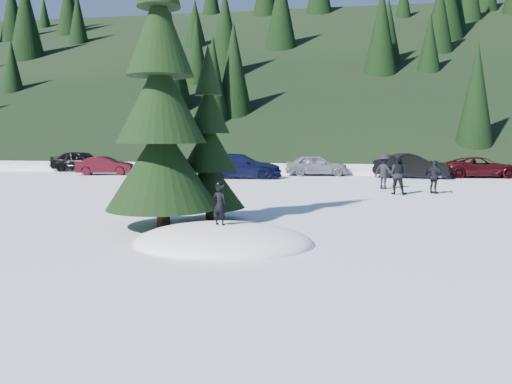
% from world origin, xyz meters
% --- Properties ---
extents(ground, '(200.00, 200.00, 0.00)m').
position_xyz_m(ground, '(0.00, 0.00, 0.00)').
color(ground, white).
rests_on(ground, ground).
extents(snow_mound, '(4.48, 3.52, 0.96)m').
position_xyz_m(snow_mound, '(0.00, 0.00, 0.00)').
color(snow_mound, white).
rests_on(snow_mound, ground).
extents(forest_hillside, '(200.00, 60.00, 25.00)m').
position_xyz_m(forest_hillside, '(0.00, 54.00, 12.50)').
color(forest_hillside, black).
rests_on(forest_hillside, ground).
extents(spruce_tall, '(3.20, 3.20, 8.60)m').
position_xyz_m(spruce_tall, '(-2.20, 1.80, 3.32)').
color(spruce_tall, black).
rests_on(spruce_tall, ground).
extents(spruce_short, '(2.20, 2.20, 5.37)m').
position_xyz_m(spruce_short, '(-1.20, 3.20, 2.10)').
color(spruce_short, black).
rests_on(spruce_short, ground).
extents(child_skier, '(0.41, 0.33, 1.00)m').
position_xyz_m(child_skier, '(-0.05, -0.12, 0.98)').
color(child_skier, black).
rests_on(child_skier, snow_mound).
extents(adult_0, '(1.03, 0.89, 1.83)m').
position_xyz_m(adult_0, '(5.31, 11.30, 0.91)').
color(adult_0, black).
rests_on(adult_0, ground).
extents(adult_1, '(0.90, 0.90, 1.53)m').
position_xyz_m(adult_1, '(7.00, 11.81, 0.77)').
color(adult_1, black).
rests_on(adult_1, ground).
extents(adult_2, '(1.28, 1.19, 1.73)m').
position_xyz_m(adult_2, '(4.93, 13.47, 0.87)').
color(adult_2, black).
rests_on(adult_2, ground).
extents(car_0, '(4.56, 2.09, 1.52)m').
position_xyz_m(car_0, '(-16.02, 22.23, 0.76)').
color(car_0, black).
rests_on(car_0, ground).
extents(car_1, '(3.94, 2.19, 1.23)m').
position_xyz_m(car_1, '(-12.79, 19.51, 0.62)').
color(car_1, '#3A0A12').
rests_on(car_1, ground).
extents(car_2, '(4.85, 2.42, 1.32)m').
position_xyz_m(car_2, '(-6.25, 19.43, 0.66)').
color(car_2, '#424449').
rests_on(car_2, ground).
extents(car_3, '(5.36, 2.58, 1.51)m').
position_xyz_m(car_3, '(-3.35, 18.47, 0.75)').
color(car_3, black).
rests_on(car_3, ground).
extents(car_4, '(4.26, 2.16, 1.39)m').
position_xyz_m(car_4, '(1.20, 21.30, 0.69)').
color(car_4, gray).
rests_on(car_4, ground).
extents(car_5, '(4.78, 2.29, 1.51)m').
position_xyz_m(car_5, '(7.11, 20.44, 0.76)').
color(car_5, black).
rests_on(car_5, ground).
extents(car_6, '(4.74, 2.45, 1.28)m').
position_xyz_m(car_6, '(11.52, 21.61, 0.64)').
color(car_6, '#32090D').
rests_on(car_6, ground).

